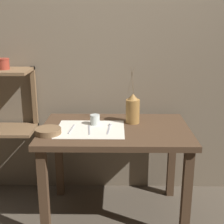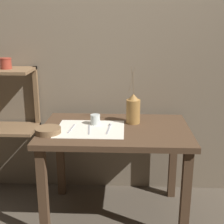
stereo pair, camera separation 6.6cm
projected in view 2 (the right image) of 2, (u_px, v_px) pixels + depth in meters
ground_plane at (115, 214)px, 2.47m from camera, size 12.00×12.00×0.00m
stone_wall_back at (117, 54)px, 2.57m from camera, size 7.00×0.06×2.40m
wooden_table at (115, 142)px, 2.29m from camera, size 1.08×0.70×0.72m
wooden_shelf_unit at (0, 108)px, 2.57m from camera, size 0.59×0.31×1.11m
linen_cloth at (90, 129)px, 2.24m from camera, size 0.48×0.39×0.00m
pitcher_with_flowers at (133, 110)px, 2.34m from camera, size 0.10×0.10×0.44m
wooden_bowl at (48, 131)px, 2.15m from camera, size 0.18×0.18×0.04m
glass_tumbler_near at (95, 120)px, 2.32m from camera, size 0.07×0.07×0.08m
fork_outer at (71, 129)px, 2.23m from camera, size 0.03×0.19×0.00m
fork_inner at (89, 129)px, 2.21m from camera, size 0.03×0.19×0.00m
spoon_outer at (110, 126)px, 2.27m from camera, size 0.03×0.20×0.02m
metal_pot_small at (6, 63)px, 2.42m from camera, size 0.09×0.09×0.09m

